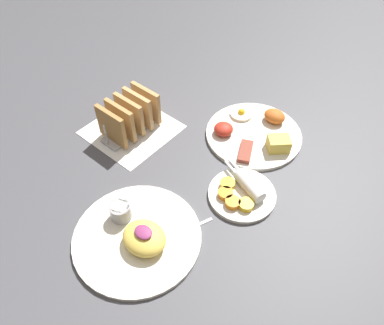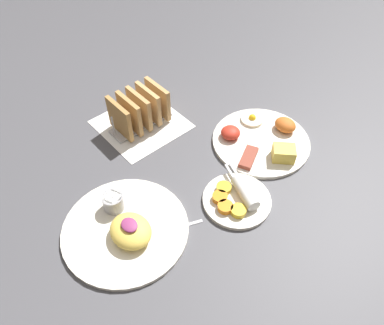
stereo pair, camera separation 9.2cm
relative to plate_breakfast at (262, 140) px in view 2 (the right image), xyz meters
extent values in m
plane|color=#47474C|center=(-0.07, -0.22, -0.01)|extent=(3.00, 3.00, 0.00)
cube|color=white|center=(-0.27, -0.20, -0.01)|extent=(0.22, 0.22, 0.00)
cylinder|color=silver|center=(0.00, 0.00, -0.01)|extent=(0.26, 0.26, 0.01)
cube|color=#E5C64C|center=(0.08, -0.01, 0.02)|extent=(0.07, 0.07, 0.04)
ellipsoid|color=#C66023|center=(0.01, 0.08, 0.02)|extent=(0.06, 0.05, 0.03)
cylinder|color=#F4EACC|center=(-0.07, 0.04, 0.00)|extent=(0.06, 0.06, 0.01)
sphere|color=yellow|center=(-0.07, 0.04, 0.01)|extent=(0.02, 0.02, 0.02)
ellipsoid|color=red|center=(-0.06, -0.06, 0.01)|extent=(0.05, 0.05, 0.03)
cube|color=brown|center=(0.02, -0.08, 0.00)|extent=(0.06, 0.08, 0.01)
cylinder|color=silver|center=(0.09, -0.19, -0.01)|extent=(0.16, 0.16, 0.01)
cylinder|color=gold|center=(0.05, -0.20, 0.01)|extent=(0.04, 0.04, 0.01)
cylinder|color=orange|center=(0.07, -0.22, 0.01)|extent=(0.04, 0.04, 0.01)
cylinder|color=orange|center=(0.09, -0.23, 0.01)|extent=(0.04, 0.04, 0.01)
cylinder|color=gold|center=(0.12, -0.22, 0.01)|extent=(0.04, 0.04, 0.01)
cylinder|color=white|center=(0.10, -0.17, 0.01)|extent=(0.09, 0.06, 0.03)
cube|color=silver|center=(0.03, -0.16, 0.01)|extent=(0.05, 0.02, 0.00)
cube|color=silver|center=(0.04, -0.15, 0.01)|extent=(0.05, 0.02, 0.00)
cylinder|color=silver|center=(-0.01, -0.43, -0.01)|extent=(0.28, 0.28, 0.01)
ellipsoid|color=#EAC651|center=(0.01, -0.43, 0.02)|extent=(0.10, 0.09, 0.04)
ellipsoid|color=#8C3366|center=(0.01, -0.43, 0.04)|extent=(0.04, 0.03, 0.01)
cylinder|color=#99999E|center=(-0.08, -0.42, 0.02)|extent=(0.05, 0.05, 0.04)
cylinder|color=white|center=(-0.08, -0.42, 0.03)|extent=(0.04, 0.04, 0.01)
cube|color=#B7B7BC|center=(-0.27, -0.20, -0.01)|extent=(0.06, 0.18, 0.01)
cube|color=#A87A42|center=(-0.27, -0.27, 0.05)|extent=(0.10, 0.01, 0.10)
cube|color=#B1834B|center=(-0.27, -0.23, 0.05)|extent=(0.10, 0.01, 0.10)
cube|color=tan|center=(-0.27, -0.20, 0.05)|extent=(0.10, 0.01, 0.10)
cube|color=tan|center=(-0.27, -0.17, 0.05)|extent=(0.10, 0.01, 0.10)
cube|color=tan|center=(-0.27, -0.14, 0.05)|extent=(0.10, 0.01, 0.10)
cylinder|color=#B7B7BC|center=(-0.27, -0.29, 0.03)|extent=(0.01, 0.01, 0.07)
cylinder|color=#B7B7BC|center=(-0.27, -0.12, 0.03)|extent=(0.01, 0.01, 0.07)
cube|color=silver|center=(0.06, -0.34, -0.01)|extent=(0.05, 0.10, 0.00)
ellipsoid|color=silver|center=(0.03, -0.40, -0.01)|extent=(0.02, 0.02, 0.01)
camera|label=1|loc=(0.35, -0.68, 0.70)|focal=35.00mm
camera|label=2|loc=(0.42, -0.62, 0.70)|focal=35.00mm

